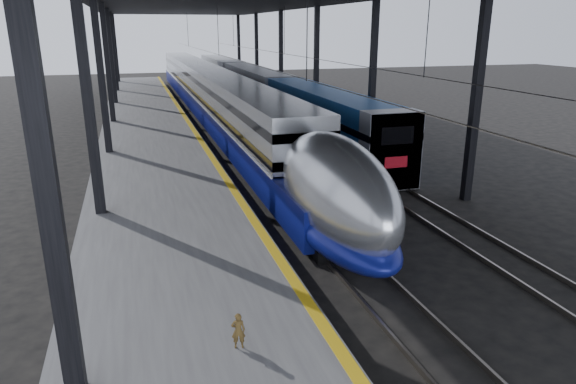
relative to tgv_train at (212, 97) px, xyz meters
name	(u,v)px	position (x,y,z in m)	size (l,w,h in m)	color
ground	(295,277)	(-2.00, -29.36, -1.92)	(160.00, 160.00, 0.00)	black
platform	(150,140)	(-5.50, -9.36, -1.42)	(6.00, 80.00, 1.00)	#4C4C4F
yellow_strip	(193,130)	(-2.70, -9.36, -0.92)	(0.30, 80.00, 0.01)	gold
rails	(270,139)	(2.50, -9.36, -1.84)	(6.52, 80.00, 0.16)	slate
tgv_train	(212,97)	(0.00, 0.00, 0.00)	(2.87, 65.20, 4.11)	#B3B5BA
second_train	(257,89)	(5.00, 4.76, -0.02)	(2.72, 56.05, 3.75)	#164790
child	(238,331)	(-4.68, -33.91, -0.52)	(0.29, 0.19, 0.80)	#483618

